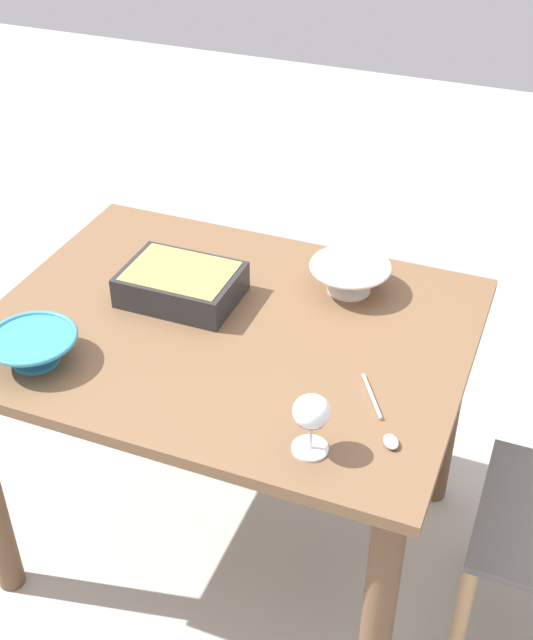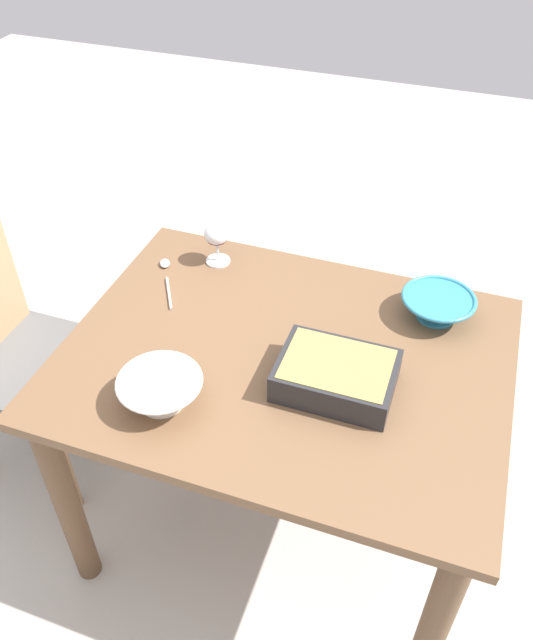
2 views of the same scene
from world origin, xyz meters
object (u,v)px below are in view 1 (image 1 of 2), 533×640
at_px(small_bowl, 34,347).
at_px(dining_table, 229,370).
at_px(serving_spoon, 384,426).
at_px(casserole_dish, 181,283).
at_px(mixing_bowl, 350,276).
at_px(wine_glass, 311,415).

bearing_deg(small_bowl, dining_table, -140.55).
bearing_deg(dining_table, serving_spoon, 154.63).
relative_size(small_bowl, serving_spoon, 0.95).
distance_m(casserole_dish, serving_spoon, 0.66).
relative_size(casserole_dish, small_bowl, 1.39).
height_order(dining_table, serving_spoon, serving_spoon).
bearing_deg(dining_table, mixing_bowl, -131.99).
height_order(dining_table, mixing_bowl, mixing_bowl).
height_order(wine_glass, small_bowl, wine_glass).
xyz_separation_m(wine_glass, casserole_dish, (0.48, -0.39, -0.05)).
distance_m(mixing_bowl, small_bowl, 0.79).
height_order(dining_table, small_bowl, small_bowl).
bearing_deg(wine_glass, dining_table, -45.13).
xyz_separation_m(casserole_dish, mixing_bowl, (-0.38, -0.19, -0.00)).
xyz_separation_m(dining_table, wine_glass, (-0.32, 0.33, 0.23)).
bearing_deg(serving_spoon, casserole_dish, -24.82).
distance_m(dining_table, casserole_dish, 0.25).
relative_size(mixing_bowl, serving_spoon, 0.96).
distance_m(wine_glass, serving_spoon, 0.19).
distance_m(casserole_dish, small_bowl, 0.40).
height_order(wine_glass, serving_spoon, wine_glass).
xyz_separation_m(small_bowl, serving_spoon, (-0.79, -0.07, -0.03)).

